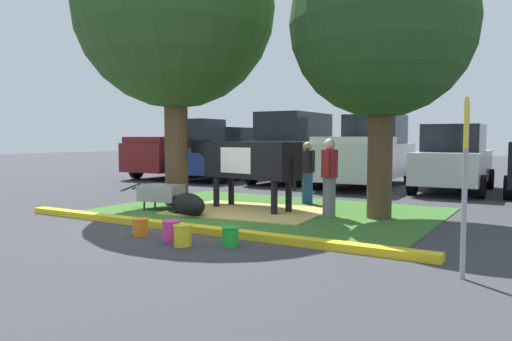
% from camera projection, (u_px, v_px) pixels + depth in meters
% --- Properties ---
extents(ground_plane, '(80.00, 80.00, 0.00)m').
position_uv_depth(ground_plane, '(190.00, 223.00, 9.40)').
color(ground_plane, '#38383D').
extents(grass_island, '(7.17, 5.13, 0.02)m').
position_uv_depth(grass_island, '(268.00, 211.00, 10.90)').
color(grass_island, '#386B28').
rests_on(grass_island, ground).
extents(curb_yellow, '(8.37, 0.24, 0.12)m').
position_uv_depth(curb_yellow, '(190.00, 228.00, 8.58)').
color(curb_yellow, yellow).
rests_on(curb_yellow, ground).
extents(hay_bedding, '(3.40, 2.68, 0.04)m').
position_uv_depth(hay_bedding, '(249.00, 211.00, 10.80)').
color(hay_bedding, tan).
rests_on(hay_bedding, ground).
extents(shade_tree_left, '(4.72, 4.72, 7.05)m').
position_uv_depth(shade_tree_left, '(175.00, 9.00, 11.62)').
color(shade_tree_left, '#4C3823').
rests_on(shade_tree_left, ground).
extents(shade_tree_right, '(3.65, 3.65, 5.67)m').
position_uv_depth(shade_tree_right, '(382.00, 26.00, 9.67)').
color(shade_tree_right, '#4C3823').
rests_on(shade_tree_right, ground).
extents(cow_holstein, '(3.11, 1.10, 1.58)m').
position_uv_depth(cow_holstein, '(248.00, 161.00, 11.00)').
color(cow_holstein, black).
rests_on(cow_holstein, ground).
extents(calf_lying, '(1.31, 0.90, 0.48)m').
position_uv_depth(calf_lying, '(188.00, 204.00, 10.29)').
color(calf_lying, black).
rests_on(calf_lying, ground).
extents(person_handler, '(0.48, 0.34, 1.53)m').
position_uv_depth(person_handler, '(307.00, 171.00, 12.02)').
color(person_handler, '#23478C').
rests_on(person_handler, ground).
extents(person_visitor_near, '(0.34, 0.52, 1.62)m').
position_uv_depth(person_visitor_near, '(329.00, 175.00, 10.03)').
color(person_visitor_near, slate).
rests_on(person_visitor_near, ground).
extents(wheelbarrow, '(1.62, 0.78, 0.63)m').
position_uv_depth(wheelbarrow, '(162.00, 193.00, 11.04)').
color(wheelbarrow, gray).
rests_on(wheelbarrow, ground).
extents(parking_sign, '(0.09, 0.44, 2.08)m').
position_uv_depth(parking_sign, '(466.00, 152.00, 5.61)').
color(parking_sign, '#99999E').
rests_on(parking_sign, ground).
extents(bucket_orange, '(0.28, 0.28, 0.29)m').
position_uv_depth(bucket_orange, '(140.00, 227.00, 8.20)').
color(bucket_orange, orange).
rests_on(bucket_orange, ground).
extents(bucket_pink, '(0.29, 0.29, 0.33)m').
position_uv_depth(bucket_pink, '(171.00, 230.00, 7.78)').
color(bucket_pink, '#EA3893').
rests_on(bucket_pink, ground).
extents(bucket_yellow, '(0.29, 0.29, 0.33)m').
position_uv_depth(bucket_yellow, '(183.00, 235.00, 7.42)').
color(bucket_yellow, yellow).
rests_on(bucket_yellow, ground).
extents(bucket_green, '(0.27, 0.27, 0.30)m').
position_uv_depth(bucket_green, '(230.00, 236.00, 7.43)').
color(bucket_green, green).
rests_on(bucket_green, ground).
extents(pickup_truck_maroon, '(2.33, 5.45, 2.42)m').
position_uv_depth(pickup_truck_maroon, '(185.00, 150.00, 20.71)').
color(pickup_truck_maroon, maroon).
rests_on(pickup_truck_maroon, ground).
extents(sedan_silver, '(2.11, 4.45, 2.02)m').
position_uv_depth(sedan_silver, '(223.00, 154.00, 19.05)').
color(sedan_silver, navy).
rests_on(sedan_silver, ground).
extents(suv_dark_grey, '(2.22, 4.65, 2.52)m').
position_uv_depth(suv_dark_grey, '(295.00, 148.00, 17.96)').
color(suv_dark_grey, '#3D3D42').
rests_on(suv_dark_grey, ground).
extents(pickup_truck_black, '(2.33, 5.45, 2.42)m').
position_uv_depth(pickup_truck_black, '(368.00, 153.00, 16.46)').
color(pickup_truck_black, silver).
rests_on(pickup_truck_black, ground).
extents(sedan_red, '(2.11, 4.45, 2.02)m').
position_uv_depth(sedan_red, '(454.00, 159.00, 14.83)').
color(sedan_red, silver).
rests_on(sedan_red, ground).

